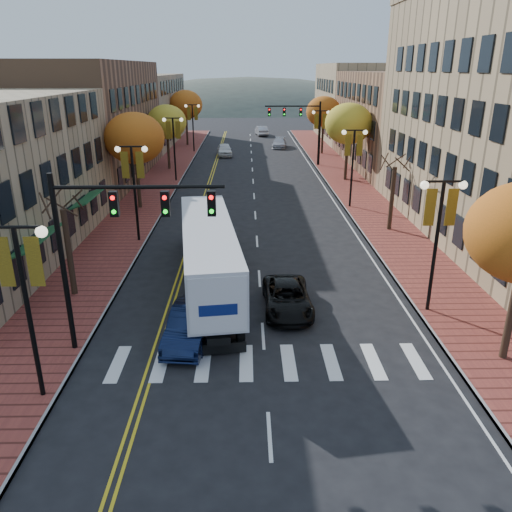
{
  "coord_description": "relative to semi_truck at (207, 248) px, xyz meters",
  "views": [
    {
      "loc": [
        -0.64,
        -14.1,
        10.37
      ],
      "look_at": [
        -0.23,
        7.52,
        2.2
      ],
      "focal_mm": 35.0,
      "sensor_mm": 36.0,
      "label": 1
    }
  ],
  "objects": [
    {
      "name": "sidewalk_right",
      "position": [
        11.6,
        23.43,
        -2.0
      ],
      "size": [
        4.0,
        85.0,
        0.15
      ],
      "primitive_type": "cube",
      "color": "brown",
      "rests_on": "ground"
    },
    {
      "name": "tree_left_a",
      "position": [
        -6.4,
        -1.07,
        0.18
      ],
      "size": [
        0.28,
        0.28,
        4.2
      ],
      "color": "#382619",
      "rests_on": "sidewalk_left"
    },
    {
      "name": "ground",
      "position": [
        2.6,
        -9.07,
        -2.07
      ],
      "size": [
        200.0,
        200.0,
        0.0
      ],
      "primitive_type": "plane",
      "color": "black",
      "rests_on": "ground"
    },
    {
      "name": "lamp_left_c",
      "position": [
        -4.9,
        24.93,
        2.22
      ],
      "size": [
        1.96,
        0.36,
        6.05
      ],
      "color": "black",
      "rests_on": "ground"
    },
    {
      "name": "lamp_left_d",
      "position": [
        -4.9,
        42.93,
        2.22
      ],
      "size": [
        1.96,
        0.36,
        6.05
      ],
      "color": "black",
      "rests_on": "ground"
    },
    {
      "name": "sidewalk_left",
      "position": [
        -6.4,
        23.43,
        -2.0
      ],
      "size": [
        4.0,
        85.0,
        0.15
      ],
      "primitive_type": "cube",
      "color": "brown",
      "rests_on": "ground"
    },
    {
      "name": "tree_left_c",
      "position": [
        -6.4,
        30.93,
        2.98
      ],
      "size": [
        4.16,
        4.16,
        6.69
      ],
      "color": "#382619",
      "rests_on": "sidewalk_left"
    },
    {
      "name": "semi_truck",
      "position": [
        0.0,
        0.0,
        0.0
      ],
      "size": [
        4.07,
        14.35,
        3.55
      ],
      "rotation": [
        0.0,
        0.0,
        0.13
      ],
      "color": "black",
      "rests_on": "ground"
    },
    {
      "name": "building_left_mid",
      "position": [
        -14.4,
        26.93,
        3.43
      ],
      "size": [
        12.0,
        24.0,
        11.0
      ],
      "primitive_type": "cube",
      "color": "brown",
      "rests_on": "ground"
    },
    {
      "name": "car_far_oncoming",
      "position": [
        4.46,
        60.31,
        -1.31
      ],
      "size": [
        2.2,
        4.77,
        1.52
      ],
      "primitive_type": "imported",
      "rotation": [
        0.0,
        0.0,
        3.27
      ],
      "color": "#B8B6BF",
      "rests_on": "ground"
    },
    {
      "name": "black_suv",
      "position": [
        3.77,
        -2.75,
        -1.44
      ],
      "size": [
        2.15,
        4.55,
        1.25
      ],
      "primitive_type": "imported",
      "rotation": [
        0.0,
        0.0,
        0.02
      ],
      "color": "black",
      "rests_on": "ground"
    },
    {
      "name": "building_left_far",
      "position": [
        -14.4,
        51.93,
        2.68
      ],
      "size": [
        12.0,
        26.0,
        9.5
      ],
      "primitive_type": "cube",
      "color": "#9E8966",
      "rests_on": "ground"
    },
    {
      "name": "car_far_silver",
      "position": [
        6.54,
        46.88,
        -1.41
      ],
      "size": [
        2.42,
        4.75,
        1.32
      ],
      "primitive_type": "imported",
      "rotation": [
        0.0,
        0.0,
        -0.13
      ],
      "color": "#AFAFB7",
      "rests_on": "ground"
    },
    {
      "name": "building_right_mid",
      "position": [
        21.1,
        32.93,
        2.93
      ],
      "size": [
        15.0,
        24.0,
        10.0
      ],
      "primitive_type": "cube",
      "color": "brown",
      "rests_on": "ground"
    },
    {
      "name": "car_far_white",
      "position": [
        -0.79,
        40.06,
        -1.31
      ],
      "size": [
        2.15,
        4.6,
        1.52
      ],
      "primitive_type": "imported",
      "rotation": [
        0.0,
        0.0,
        0.08
      ],
      "color": "silver",
      "rests_on": "ground"
    },
    {
      "name": "navy_sedan",
      "position": [
        -0.35,
        -5.34,
        -1.36
      ],
      "size": [
        1.96,
        4.46,
        1.42
      ],
      "primitive_type": "imported",
      "rotation": [
        0.0,
        0.0,
        -0.11
      ],
      "color": "black",
      "rests_on": "ground"
    },
    {
      "name": "tree_left_b",
      "position": [
        -6.4,
        14.93,
        3.37
      ],
      "size": [
        4.48,
        4.48,
        7.21
      ],
      "color": "#382619",
      "rests_on": "sidewalk_left"
    },
    {
      "name": "traffic_mast_far",
      "position": [
        8.08,
        32.93,
        2.85
      ],
      "size": [
        6.1,
        0.34,
        7.0
      ],
      "color": "black",
      "rests_on": "ground"
    },
    {
      "name": "lamp_left_a",
      "position": [
        -4.9,
        -9.07,
        2.22
      ],
      "size": [
        1.96,
        0.36,
        6.05
      ],
      "color": "black",
      "rests_on": "ground"
    },
    {
      "name": "lamp_right_a",
      "position": [
        10.1,
        -3.07,
        2.22
      ],
      "size": [
        1.96,
        0.36,
        6.05
      ],
      "color": "black",
      "rests_on": "ground"
    },
    {
      "name": "tree_right_b",
      "position": [
        11.6,
        8.93,
        0.18
      ],
      "size": [
        0.28,
        0.28,
        4.2
      ],
      "color": "#382619",
      "rests_on": "sidewalk_right"
    },
    {
      "name": "lamp_right_b",
      "position": [
        10.1,
        14.93,
        2.22
      ],
      "size": [
        1.96,
        0.36,
        6.05
      ],
      "color": "black",
      "rests_on": "ground"
    },
    {
      "name": "lamp_left_b",
      "position": [
        -4.9,
        6.93,
        2.22
      ],
      "size": [
        1.96,
        0.36,
        6.05
      ],
      "color": "black",
      "rests_on": "ground"
    },
    {
      "name": "traffic_mast_near",
      "position": [
        -2.88,
        -6.07,
        2.85
      ],
      "size": [
        6.1,
        0.35,
        7.0
      ],
      "color": "black",
      "rests_on": "ground"
    },
    {
      "name": "tree_right_d",
      "position": [
        11.6,
        40.93,
        3.22
      ],
      "size": [
        4.35,
        4.35,
        7.0
      ],
      "color": "#382619",
      "rests_on": "sidewalk_right"
    },
    {
      "name": "tree_right_c",
      "position": [
        11.6,
        24.93,
        3.37
      ],
      "size": [
        4.48,
        4.48,
        7.21
      ],
      "color": "#382619",
      "rests_on": "sidewalk_right"
    },
    {
      "name": "lamp_right_c",
      "position": [
        10.1,
        32.93,
        2.22
      ],
      "size": [
        1.96,
        0.36,
        6.05
      ],
      "color": "black",
      "rests_on": "ground"
    },
    {
      "name": "building_right_far",
      "position": [
        21.1,
        54.93,
        3.43
      ],
      "size": [
        15.0,
        20.0,
        11.0
      ],
      "primitive_type": "cube",
      "color": "#9E8966",
      "rests_on": "ground"
    },
    {
      "name": "tree_left_d",
      "position": [
        -6.4,
        48.93,
        3.53
      ],
      "size": [
        4.61,
        4.61,
        7.42
      ],
      "color": "#382619",
      "rests_on": "sidewalk_left"
    }
  ]
}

